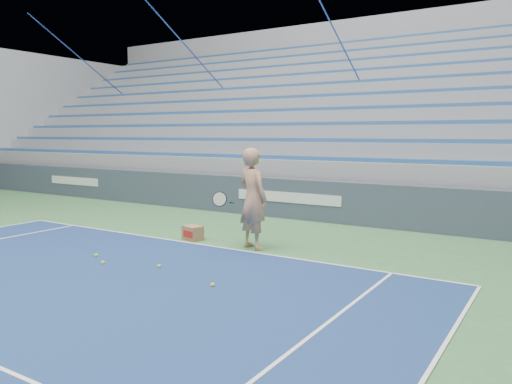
% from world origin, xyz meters
% --- Properties ---
extents(sponsor_barrier, '(30.00, 0.32, 1.10)m').
position_xyz_m(sponsor_barrier, '(0.00, 15.88, 0.55)').
color(sponsor_barrier, '#374254').
rests_on(sponsor_barrier, ground).
extents(bleachers, '(31.00, 9.15, 7.30)m').
position_xyz_m(bleachers, '(0.00, 21.60, 2.36)').
color(bleachers, gray).
rests_on(bleachers, ground).
extents(tennis_player, '(1.04, 0.97, 2.06)m').
position_xyz_m(tennis_player, '(1.12, 12.22, 1.03)').
color(tennis_player, tan).
rests_on(tennis_player, ground).
extents(ball_box, '(0.49, 0.42, 0.31)m').
position_xyz_m(ball_box, '(-0.45, 12.20, 0.16)').
color(ball_box, '#8F6645').
rests_on(ball_box, ground).
extents(tennis_ball_0, '(0.07, 0.07, 0.07)m').
position_xyz_m(tennis_ball_0, '(2.00, 9.69, 0.03)').
color(tennis_ball_0, '#DCF231').
rests_on(tennis_ball_0, ground).
extents(tennis_ball_1, '(0.07, 0.07, 0.07)m').
position_xyz_m(tennis_ball_1, '(-1.03, 10.01, 0.03)').
color(tennis_ball_1, '#DCF231').
rests_on(tennis_ball_1, ground).
extents(tennis_ball_2, '(0.07, 0.07, 0.07)m').
position_xyz_m(tennis_ball_2, '(0.54, 10.06, 0.03)').
color(tennis_ball_2, '#DCF231').
rests_on(tennis_ball_2, ground).
extents(tennis_ball_3, '(0.07, 0.07, 0.07)m').
position_xyz_m(tennis_ball_3, '(-0.48, 9.70, 0.03)').
color(tennis_ball_3, '#DCF231').
rests_on(tennis_ball_3, ground).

